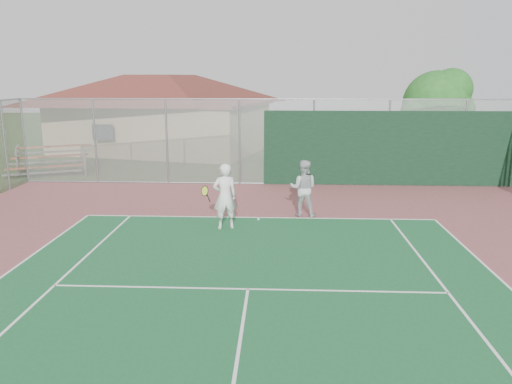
{
  "coord_description": "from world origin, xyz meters",
  "views": [
    {
      "loc": [
        0.62,
        -3.26,
        4.31
      ],
      "look_at": [
        0.04,
        9.16,
        1.47
      ],
      "focal_mm": 35.0,
      "sensor_mm": 36.0,
      "label": 1
    }
  ],
  "objects_px": {
    "bleachers": "(50,159)",
    "player_white_front": "(225,197)",
    "player_grey_back": "(303,189)",
    "tree": "(438,106)",
    "clubhouse": "(162,105)"
  },
  "relations": [
    {
      "from": "clubhouse",
      "to": "bleachers",
      "type": "xyz_separation_m",
      "value": [
        -3.55,
        -7.61,
        -2.08
      ]
    },
    {
      "from": "player_white_front",
      "to": "player_grey_back",
      "type": "xyz_separation_m",
      "value": [
        2.34,
        1.48,
        -0.06
      ]
    },
    {
      "from": "player_white_front",
      "to": "bleachers",
      "type": "bearing_deg",
      "value": -61.45
    },
    {
      "from": "tree",
      "to": "player_grey_back",
      "type": "relative_size",
      "value": 2.64
    },
    {
      "from": "clubhouse",
      "to": "player_white_front",
      "type": "distance_m",
      "value": 17.03
    },
    {
      "from": "bleachers",
      "to": "player_white_front",
      "type": "height_order",
      "value": "player_white_front"
    },
    {
      "from": "tree",
      "to": "player_grey_back",
      "type": "xyz_separation_m",
      "value": [
        -6.14,
        -6.98,
        -2.22
      ]
    },
    {
      "from": "bleachers",
      "to": "player_grey_back",
      "type": "xyz_separation_m",
      "value": [
        11.38,
        -6.94,
        0.25
      ]
    },
    {
      "from": "clubhouse",
      "to": "player_white_front",
      "type": "height_order",
      "value": "clubhouse"
    },
    {
      "from": "clubhouse",
      "to": "bleachers",
      "type": "relative_size",
      "value": 3.51
    },
    {
      "from": "clubhouse",
      "to": "player_white_front",
      "type": "xyz_separation_m",
      "value": [
        5.5,
        -16.02,
        -1.76
      ]
    },
    {
      "from": "bleachers",
      "to": "tree",
      "type": "distance_m",
      "value": 17.69
    },
    {
      "from": "player_grey_back",
      "to": "tree",
      "type": "bearing_deg",
      "value": -122.36
    },
    {
      "from": "player_white_front",
      "to": "player_grey_back",
      "type": "bearing_deg",
      "value": -166.24
    },
    {
      "from": "player_white_front",
      "to": "tree",
      "type": "bearing_deg",
      "value": -153.58
    }
  ]
}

